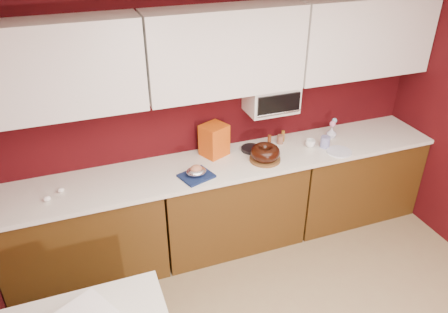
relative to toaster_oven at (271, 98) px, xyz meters
name	(u,v)px	position (x,y,z in m)	size (l,w,h in m)	color
ceiling	(434,28)	(-0.45, -2.10, 1.12)	(4.00, 4.50, 0.02)	white
wall_back	(219,112)	(-0.45, 0.15, -0.12)	(4.00, 0.02, 2.50)	#3E080B
base_cabinet_left	(84,236)	(-1.78, -0.17, -0.95)	(1.31, 0.58, 0.86)	#492D0E
base_cabinet_center	(230,204)	(-0.45, -0.17, -0.95)	(1.31, 0.58, 0.86)	#492D0E
base_cabinet_right	(350,178)	(0.88, -0.17, -0.95)	(1.31, 0.58, 0.86)	#492D0E
countertop	(230,163)	(-0.45, -0.17, -0.49)	(4.00, 0.62, 0.04)	white
upper_cabinet_left	(51,70)	(-1.78, -0.02, 0.48)	(1.31, 0.33, 0.70)	white
upper_cabinet_center	(225,51)	(-0.45, -0.02, 0.48)	(1.31, 0.33, 0.70)	white
upper_cabinet_right	(364,37)	(0.88, -0.02, 0.48)	(1.31, 0.33, 0.70)	white
toaster_oven	(271,98)	(0.00, 0.00, 0.00)	(0.45, 0.30, 0.25)	white
toaster_oven_door	(279,105)	(0.00, -0.16, 0.00)	(0.40, 0.02, 0.18)	black
toaster_oven_handle	(279,113)	(0.00, -0.18, -0.07)	(0.02, 0.02, 0.42)	silver
cake_base	(265,159)	(-0.16, -0.26, -0.46)	(0.28, 0.28, 0.03)	brown
bundt_cake	(265,153)	(-0.16, -0.26, -0.40)	(0.26, 0.26, 0.11)	black
navy_towel	(196,176)	(-0.81, -0.31, -0.47)	(0.26, 0.22, 0.02)	#132048
foil_ham_nest	(196,171)	(-0.81, -0.31, -0.42)	(0.17, 0.14, 0.06)	white
roasted_ham	(196,169)	(-0.81, -0.31, -0.40)	(0.10, 0.09, 0.07)	#B97554
pandoro_box	(214,140)	(-0.54, 0.00, -0.33)	(0.21, 0.19, 0.29)	#B32C0B
dark_pan	(251,149)	(-0.20, -0.05, -0.46)	(0.18, 0.18, 0.03)	black
coffee_mug	(310,143)	(0.35, -0.18, -0.43)	(0.08, 0.08, 0.09)	white
blue_jar	(325,142)	(0.48, -0.23, -0.42)	(0.09, 0.09, 0.11)	navy
flower_vase	(332,132)	(0.64, -0.08, -0.42)	(0.08, 0.08, 0.12)	silver
flower_pink	(333,124)	(0.64, -0.08, -0.33)	(0.06, 0.06, 0.06)	pink
flower_blue	(334,120)	(0.67, -0.06, -0.30)	(0.05, 0.05, 0.05)	#7CAEC7
china_plate	(339,152)	(0.55, -0.36, -0.47)	(0.23, 0.23, 0.01)	white
amber_bottle	(269,140)	(0.00, -0.01, -0.42)	(0.03, 0.03, 0.10)	brown
paper_cup	(280,139)	(0.11, -0.02, -0.43)	(0.06, 0.06, 0.09)	brown
egg_left	(47,199)	(-1.99, -0.25, -0.45)	(0.06, 0.05, 0.05)	white
egg_right	(61,190)	(-1.88, -0.16, -0.45)	(0.05, 0.04, 0.04)	white
amber_bottle_tall	(283,136)	(0.16, 0.02, -0.42)	(0.03, 0.03, 0.11)	brown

